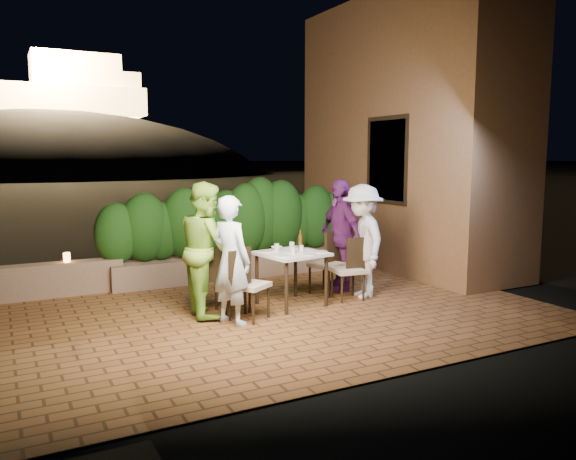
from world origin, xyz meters
TOP-DOWN VIEW (x-y plane):
  - ground at (0.00, 0.00)m, footprint 400.00×400.00m
  - terrace_floor at (0.00, 0.50)m, footprint 7.00×6.00m
  - building_wall at (3.60, 2.00)m, footprint 1.60×5.00m
  - window_pane at (2.82, 1.50)m, footprint 0.08×1.00m
  - window_frame at (2.81, 1.50)m, footprint 0.06×1.15m
  - planter at (0.20, 2.30)m, footprint 4.20×0.55m
  - hedge at (0.20, 2.30)m, footprint 4.00×0.70m
  - parapet at (-2.80, 2.30)m, footprint 2.20×0.30m
  - hill at (2.00, 60.00)m, footprint 52.00×40.00m
  - fortress at (2.00, 60.00)m, footprint 26.00×8.00m
  - dining_table at (0.22, 0.23)m, footprint 0.97×0.97m
  - plate_nw at (-0.03, -0.00)m, footprint 0.23×0.23m
  - plate_sw at (-0.07, 0.43)m, footprint 0.24×0.24m
  - plate_ne at (0.57, 0.05)m, footprint 0.22×0.22m
  - plate_se at (0.44, 0.53)m, footprint 0.22×0.22m
  - plate_centre at (0.22, 0.20)m, footprint 0.24×0.24m
  - plate_front at (0.36, -0.07)m, footprint 0.20×0.20m
  - glass_nw at (0.15, 0.05)m, footprint 0.07×0.07m
  - glass_sw at (0.06, 0.37)m, footprint 0.07×0.07m
  - glass_ne at (0.35, 0.17)m, footprint 0.06×0.06m
  - glass_se at (0.30, 0.37)m, footprint 0.07×0.07m
  - beer_bottle at (0.43, 0.36)m, footprint 0.05×0.05m
  - bowl at (0.15, 0.54)m, footprint 0.20×0.20m
  - chair_left_front at (-0.58, -0.14)m, footprint 0.60×0.60m
  - chair_left_back at (-0.63, 0.31)m, footprint 0.43×0.43m
  - chair_right_front at (1.09, 0.13)m, footprint 0.47×0.47m
  - chair_right_back at (1.01, 0.59)m, footprint 0.56×0.56m
  - diner_blue at (-0.85, -0.20)m, footprint 0.58×0.69m
  - diner_green at (-0.98, 0.33)m, footprint 0.74×0.91m
  - diner_white at (1.37, 0.17)m, footprint 0.85×1.19m
  - diner_purple at (1.32, 0.70)m, footprint 0.43×1.02m
  - parapet_lamp at (-2.49, 2.30)m, footprint 0.10×0.10m

SIDE VIEW (x-z plane):
  - hill at x=2.00m, z-range -15.00..7.00m
  - terrace_floor at x=0.00m, z-range -0.15..0.00m
  - ground at x=0.00m, z-range -0.02..-0.02m
  - planter at x=0.20m, z-range 0.00..0.40m
  - parapet at x=-2.80m, z-range 0.00..0.50m
  - dining_table at x=0.22m, z-range 0.00..0.75m
  - chair_right_front at x=1.09m, z-range 0.00..0.90m
  - chair_left_back at x=-0.63m, z-range 0.00..0.90m
  - chair_right_back at x=1.01m, z-range 0.00..0.93m
  - chair_left_front at x=-0.58m, z-range 0.00..0.94m
  - parapet_lamp at x=-2.49m, z-range 0.50..0.64m
  - plate_front at x=0.36m, z-range 0.75..0.76m
  - plate_se at x=0.44m, z-range 0.75..0.76m
  - plate_ne at x=0.57m, z-range 0.75..0.76m
  - plate_nw at x=-0.03m, z-range 0.75..0.76m
  - plate_sw at x=-0.07m, z-range 0.75..0.76m
  - plate_centre at x=0.22m, z-range 0.75..0.76m
  - bowl at x=0.15m, z-range 0.75..0.79m
  - glass_ne at x=0.35m, z-range 0.75..0.85m
  - diner_blue at x=-0.85m, z-range 0.00..1.60m
  - glass_nw at x=0.15m, z-range 0.75..0.86m
  - glass_sw at x=0.06m, z-range 0.75..0.87m
  - glass_se at x=0.30m, z-range 0.75..0.87m
  - diner_white at x=1.37m, z-range 0.00..1.67m
  - diner_purple at x=1.32m, z-range 0.00..1.73m
  - diner_green at x=-0.98m, z-range 0.00..1.75m
  - beer_bottle at x=0.43m, z-range 0.75..1.03m
  - hedge at x=0.20m, z-range 0.40..1.50m
  - window_pane at x=2.82m, z-range 1.30..2.70m
  - window_frame at x=2.81m, z-range 1.23..2.77m
  - building_wall at x=3.60m, z-range 0.00..5.00m
  - fortress at x=2.00m, z-range 6.50..14.50m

